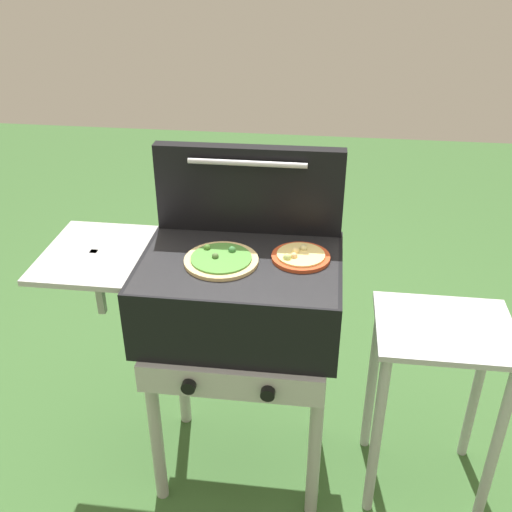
# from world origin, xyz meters

# --- Properties ---
(ground_plane) EXTENTS (8.00, 8.00, 0.00)m
(ground_plane) POSITION_xyz_m (0.00, 0.00, 0.00)
(ground_plane) COLOR #38602D
(grill) EXTENTS (0.96, 0.53, 0.90)m
(grill) POSITION_xyz_m (-0.01, -0.00, 0.76)
(grill) COLOR black
(grill) RESTS_ON ground_plane
(grill_lid_open) EXTENTS (0.63, 0.08, 0.30)m
(grill_lid_open) POSITION_xyz_m (0.00, 0.21, 1.05)
(grill_lid_open) COLOR black
(grill_lid_open) RESTS_ON grill
(pizza_veggie) EXTENTS (0.23, 0.23, 0.03)m
(pizza_veggie) POSITION_xyz_m (-0.06, -0.02, 0.91)
(pizza_veggie) COLOR #E0C17F
(pizza_veggie) RESTS_ON grill
(pizza_cheese) EXTENTS (0.19, 0.19, 0.03)m
(pizza_cheese) POSITION_xyz_m (0.19, 0.03, 0.91)
(pizza_cheese) COLOR #C64723
(pizza_cheese) RESTS_ON grill
(prep_table) EXTENTS (0.44, 0.36, 0.71)m
(prep_table) POSITION_xyz_m (0.66, 0.00, 0.51)
(prep_table) COLOR #B2B2B7
(prep_table) RESTS_ON ground_plane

